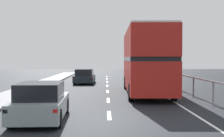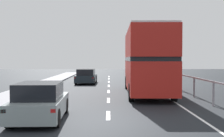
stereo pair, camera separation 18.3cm
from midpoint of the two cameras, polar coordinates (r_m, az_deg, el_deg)
The scene contains 6 objects.
ground_plane at distance 11.85m, azimuth -0.25°, elevation -9.75°, with size 74.97×120.00×0.10m, color black.
lane_paint_markings at distance 20.65m, azimuth 5.83°, elevation -4.68°, with size 3.69×46.00×0.01m.
bridge_side_railing at distance 21.29m, azimuth 13.58°, elevation -1.88°, with size 0.10×42.00×1.23m.
double_decker_bus_red at distance 20.78m, azimuth 6.52°, elevation 1.59°, with size 2.82×10.11×4.22m.
hatchback_car_near at distance 12.30m, azimuth -12.39°, elevation -5.92°, with size 1.91×4.27×1.43m.
sedan_car_ahead at distance 29.78m, azimuth -4.48°, elevation -1.45°, with size 1.88×4.27×1.36m.
Camera 2 is at (0.04, -11.61, 2.31)m, focal length 50.92 mm.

